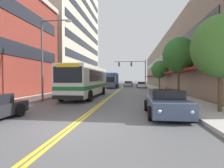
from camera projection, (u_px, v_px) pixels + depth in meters
name	position (u px, v px, depth m)	size (l,w,h in m)	color
ground_plane	(123.00, 87.00, 43.94)	(240.00, 240.00, 0.00)	#565659
sidewalk_left	(96.00, 86.00, 44.78)	(2.86, 106.00, 0.17)	#B2ADA5
sidewalk_right	(151.00, 86.00, 43.11)	(2.86, 106.00, 0.17)	#B2ADA5
centre_line	(123.00, 87.00, 43.94)	(0.34, 106.00, 0.01)	yellow
office_tower_left	(62.00, 33.00, 42.12)	(12.08, 28.45, 26.09)	beige
storefront_row_right	(175.00, 65.00, 42.27)	(9.10, 68.00, 10.53)	gray
city_bus	(87.00, 80.00, 19.05)	(2.91, 11.21, 3.21)	silver
car_black_parked_left_near	(101.00, 85.00, 37.08)	(1.98, 4.63, 1.23)	black
car_champagne_parked_left_far	(92.00, 87.00, 29.08)	(1.97, 4.81, 1.19)	beige
car_slate_blue_parked_right_foreground	(166.00, 103.00, 9.41)	(2.15, 4.30, 1.38)	#475675
car_white_parked_right_mid	(141.00, 85.00, 38.79)	(1.99, 4.60, 1.30)	white
car_navy_moving_lead	(129.00, 83.00, 57.13)	(2.19, 4.63, 1.17)	#19234C
car_silver_moving_second	(128.00, 84.00, 45.35)	(2.13, 4.68, 1.40)	#B7B7BC
box_truck	(112.00, 80.00, 38.28)	(2.77, 7.31, 3.26)	#475675
traffic_signal_mast	(134.00, 68.00, 39.19)	(7.01, 0.38, 6.22)	#47474C
street_lamp_left_near	(47.00, 52.00, 14.98)	(2.75, 0.28, 7.08)	#47474C
street_tree_right_near	(221.00, 46.00, 9.51)	(3.13, 3.13, 5.29)	brown
street_tree_right_mid	(179.00, 55.00, 19.00)	(3.47, 3.47, 6.30)	brown
street_tree_right_far	(159.00, 70.00, 30.53)	(2.80, 2.80, 4.96)	brown
fire_hydrant	(166.00, 92.00, 18.27)	(0.34, 0.26, 0.91)	red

